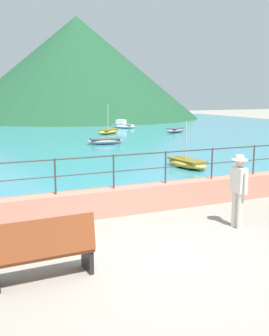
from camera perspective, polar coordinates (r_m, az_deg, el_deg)
The scene contains 12 objects.
ground_plane at distance 8.03m, azimuth 5.61°, elevation -12.63°, with size 120.00×120.00×0.00m, color gray.
promenade_wall at distance 10.66m, azimuth -2.93°, elevation -4.74°, with size 20.00×0.56×0.70m, color tan.
railing at distance 10.44m, azimuth -2.98°, elevation 0.37°, with size 18.44×0.04×0.90m.
lake_water at distance 32.59m, azimuth -17.56°, elevation 4.50°, with size 64.00×44.32×0.06m, color teal.
hill_main at distance 54.46m, azimuth -8.10°, elevation 13.85°, with size 31.58×31.58×12.92m, color #1E4C2D.
bench_main at distance 7.07m, azimuth -12.65°, elevation -11.23°, with size 1.72×0.61×1.13m.
person_walking at distance 9.75m, azimuth 14.51°, elevation -2.70°, with size 0.38×0.57×1.75m.
boat_1 at distance 31.70m, azimuth -3.66°, elevation 5.23°, with size 2.39×2.08×2.25m.
boat_3 at distance 33.06m, azimuth 5.84°, elevation 5.40°, with size 2.43×1.98×0.36m.
boat_4 at distance 37.03m, azimuth -1.64°, elevation 6.10°, with size 2.13×2.37×0.76m.
boat_5 at distance 17.20m, azimuth 7.43°, elevation 0.73°, with size 1.14×2.38×1.96m.
boat_7 at distance 25.16m, azimuth -4.19°, elevation 3.84°, with size 2.39×1.16×0.36m.
Camera 1 is at (-3.70, -6.39, 3.14)m, focal length 43.04 mm.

